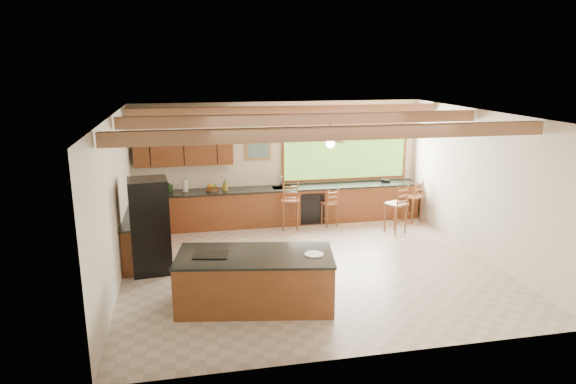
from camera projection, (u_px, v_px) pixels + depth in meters
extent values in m
plane|color=beige|center=(311.00, 267.00, 10.15)|extent=(7.20, 7.20, 0.00)
cube|color=beige|center=(280.00, 162.00, 12.87)|extent=(7.20, 0.04, 3.00)
cube|color=beige|center=(372.00, 253.00, 6.70)|extent=(7.20, 0.04, 3.00)
cube|color=beige|center=(115.00, 203.00, 9.08)|extent=(0.04, 6.50, 3.00)
cube|color=beige|center=(482.00, 185.00, 10.49)|extent=(0.04, 6.50, 3.00)
cube|color=#A37951|center=(312.00, 114.00, 9.42)|extent=(7.20, 6.50, 0.04)
cube|color=#94644A|center=(338.00, 133.00, 7.93)|extent=(7.10, 0.15, 0.22)
cube|color=#94644A|center=(306.00, 119.00, 9.93)|extent=(7.10, 0.15, 0.22)
cube|color=#94644A|center=(287.00, 111.00, 11.64)|extent=(7.10, 0.15, 0.22)
cube|color=brown|center=(184.00, 151.00, 12.13)|extent=(2.30, 0.35, 0.70)
cube|color=white|center=(183.00, 126.00, 11.92)|extent=(2.60, 0.50, 0.48)
cylinder|color=#FFEABF|center=(152.00, 136.00, 11.84)|extent=(0.10, 0.10, 0.01)
cylinder|color=#FFEABF|center=(213.00, 135.00, 12.11)|extent=(0.10, 0.10, 0.01)
cube|color=#7FC044|center=(345.00, 153.00, 13.13)|extent=(3.20, 0.04, 1.30)
cube|color=#B17936|center=(258.00, 149.00, 12.65)|extent=(0.64, 0.03, 0.54)
cube|color=#3D6F50|center=(258.00, 149.00, 12.63)|extent=(0.54, 0.01, 0.44)
cube|color=brown|center=(283.00, 206.00, 12.81)|extent=(7.00, 0.65, 0.88)
cube|color=black|center=(283.00, 188.00, 12.69)|extent=(7.04, 0.69, 0.04)
cube|color=brown|center=(144.00, 235.00, 10.69)|extent=(0.65, 2.35, 0.88)
cube|color=black|center=(142.00, 213.00, 10.58)|extent=(0.69, 2.39, 0.04)
cube|color=black|center=(313.00, 209.00, 12.64)|extent=(0.60, 0.02, 0.78)
cube|color=silver|center=(283.00, 188.00, 12.69)|extent=(0.50, 0.38, 0.03)
cylinder|color=silver|center=(281.00, 180.00, 12.84)|extent=(0.03, 0.03, 0.30)
cylinder|color=silver|center=(282.00, 176.00, 12.72)|extent=(0.03, 0.20, 0.03)
cylinder|color=silver|center=(185.00, 186.00, 12.21)|extent=(0.12, 0.12, 0.30)
cylinder|color=#193B17|center=(169.00, 187.00, 12.28)|extent=(0.06, 0.06, 0.20)
cylinder|color=#193B17|center=(172.00, 188.00, 12.22)|extent=(0.05, 0.05, 0.18)
cube|color=black|center=(385.00, 180.00, 13.24)|extent=(0.25, 0.21, 0.10)
cube|color=brown|center=(255.00, 281.00, 8.46)|extent=(2.67, 1.58, 0.85)
cube|color=black|center=(255.00, 255.00, 8.36)|extent=(2.72, 1.62, 0.04)
cube|color=black|center=(211.00, 254.00, 8.33)|extent=(0.63, 0.53, 0.02)
cylinder|color=silver|center=(314.00, 254.00, 8.34)|extent=(0.31, 0.31, 0.02)
cube|color=black|center=(150.00, 226.00, 9.71)|extent=(0.78, 0.76, 1.83)
cube|color=silver|center=(169.00, 225.00, 9.78)|extent=(0.03, 0.05, 1.68)
cube|color=brown|center=(290.00, 200.00, 12.32)|extent=(0.50, 0.50, 0.04)
cylinder|color=brown|center=(285.00, 217.00, 12.22)|extent=(0.04, 0.04, 0.69)
cylinder|color=brown|center=(299.00, 216.00, 12.29)|extent=(0.04, 0.04, 0.69)
cylinder|color=brown|center=(282.00, 213.00, 12.54)|extent=(0.04, 0.04, 0.69)
cylinder|color=brown|center=(296.00, 212.00, 12.60)|extent=(0.04, 0.04, 0.69)
cube|color=brown|center=(330.00, 203.00, 12.55)|extent=(0.42, 0.42, 0.04)
cylinder|color=brown|center=(326.00, 217.00, 12.47)|extent=(0.03, 0.03, 0.56)
cylinder|color=brown|center=(336.00, 216.00, 12.52)|extent=(0.03, 0.03, 0.56)
cylinder|color=brown|center=(323.00, 214.00, 12.72)|extent=(0.03, 0.03, 0.56)
cylinder|color=brown|center=(333.00, 213.00, 12.78)|extent=(0.03, 0.03, 0.56)
cube|color=brown|center=(413.00, 196.00, 12.85)|extent=(0.53, 0.53, 0.04)
cylinder|color=brown|center=(409.00, 212.00, 12.75)|extent=(0.04, 0.04, 0.65)
cylinder|color=brown|center=(420.00, 211.00, 12.82)|extent=(0.04, 0.04, 0.65)
cylinder|color=brown|center=(403.00, 208.00, 13.05)|extent=(0.04, 0.04, 0.65)
cylinder|color=brown|center=(415.00, 207.00, 13.11)|extent=(0.04, 0.04, 0.65)
cube|color=brown|center=(396.00, 204.00, 11.97)|extent=(0.56, 0.56, 0.04)
cylinder|color=brown|center=(391.00, 222.00, 11.87)|extent=(0.04, 0.04, 0.69)
cylinder|color=brown|center=(405.00, 221.00, 11.94)|extent=(0.04, 0.04, 0.69)
cylinder|color=brown|center=(386.00, 217.00, 12.19)|extent=(0.04, 0.04, 0.69)
cylinder|color=brown|center=(399.00, 217.00, 12.26)|extent=(0.04, 0.04, 0.69)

